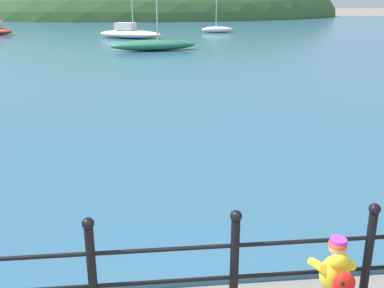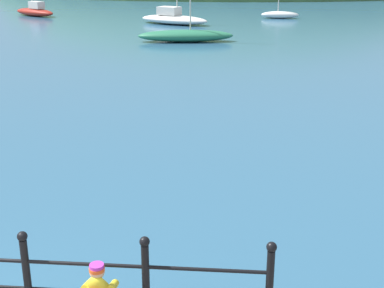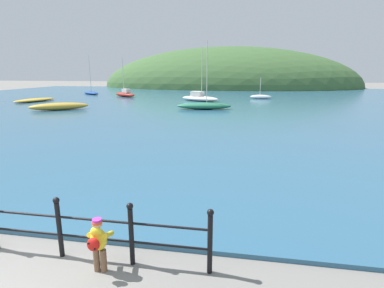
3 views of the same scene
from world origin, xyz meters
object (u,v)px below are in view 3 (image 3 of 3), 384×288
Objects in this scene: child_in_coat at (98,241)px; boat_blue_hull at (261,97)px; boat_mid_harbor at (91,93)px; boat_twin_mast at (125,94)px; boat_green_fishing at (59,106)px; boat_far_left at (200,98)px; boat_red_dinghy at (35,100)px; boat_far_right at (204,106)px.

boat_blue_hull reaches higher than child_in_coat.
boat_mid_harbor is at bearing 118.26° from child_in_coat.
boat_green_fishing is at bearing -90.86° from boat_twin_mast.
boat_far_left is at bearing -150.33° from boat_blue_hull.
boat_red_dinghy is 0.94× the size of boat_mid_harbor.
child_in_coat is at bearing -68.54° from boat_twin_mast.
boat_twin_mast is 0.87× the size of boat_far_left.
boat_blue_hull reaches higher than boat_green_fishing.
boat_mid_harbor reaches higher than child_in_coat.
boat_red_dinghy is 26.74m from boat_blue_hull.
child_in_coat is 0.17× the size of boat_far_right.
boat_far_left reaches higher than boat_blue_hull.
boat_far_right reaches higher than boat_red_dinghy.
boat_mid_harbor is at bearing 151.61° from boat_twin_mast.
boat_far_right is 1.01× the size of boat_far_left.
boat_green_fishing is (-0.22, -14.64, -0.04)m from boat_twin_mast.
boat_far_right is 17.19m from boat_twin_mast.
boat_red_dinghy is 18.78m from boat_far_left.
boat_red_dinghy is 11.10m from boat_twin_mast.
child_in_coat is at bearing -61.74° from boat_mid_harbor.
boat_blue_hull is 0.56× the size of boat_green_fishing.
boat_blue_hull is 0.47× the size of boat_mid_harbor.
boat_red_dinghy is at bearing 169.33° from boat_far_right.
boat_twin_mast is 11.65m from boat_far_left.
boat_far_right is (19.90, -3.75, 0.14)m from boat_red_dinghy.
boat_red_dinghy is 2.01× the size of boat_blue_hull.
boat_far_right reaches higher than boat_blue_hull.
boat_far_right is at bearing 93.03° from child_in_coat.
boat_blue_hull is at bearing 29.67° from boat_far_left.
boat_mid_harbor is at bearing 141.00° from boat_far_right.
boat_twin_mast is at bearing 47.41° from boat_red_dinghy.
boat_mid_harbor is (-7.03, 3.80, -0.14)m from boat_twin_mast.
boat_mid_harbor is at bearing 110.27° from boat_green_fishing.
boat_mid_harbor reaches higher than boat_blue_hull.
boat_red_dinghy is 9.75m from boat_green_fishing.
boat_blue_hull is at bearing -9.02° from boat_mid_harbor.
boat_far_left reaches higher than boat_red_dinghy.
boat_blue_hull is 25.34m from boat_mid_harbor.
boat_far_left is (-7.15, -4.07, 0.10)m from boat_blue_hull.
boat_far_left is at bearing -21.38° from boat_twin_mast.
boat_far_right reaches higher than boat_green_fishing.
child_in_coat is 0.19× the size of boat_twin_mast.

